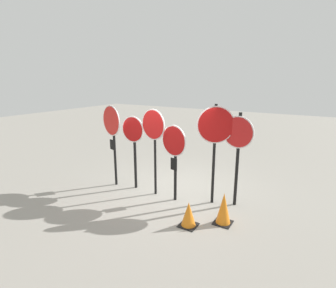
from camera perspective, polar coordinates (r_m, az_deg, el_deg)
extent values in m
plane|color=gray|center=(7.61, 0.80, -10.61)|extent=(40.00, 40.00, 0.00)
cylinder|color=black|center=(7.97, -11.54, -0.91)|extent=(0.07, 0.07, 2.31)
cylinder|color=white|center=(7.77, -12.23, 4.99)|extent=(0.85, 0.28, 0.89)
cylinder|color=red|center=(7.76, -12.34, 4.98)|extent=(0.80, 0.26, 0.83)
cube|color=black|center=(7.92, -11.96, -0.18)|extent=(0.26, 0.10, 0.30)
cylinder|color=black|center=(7.69, -7.18, -2.42)|extent=(0.08, 0.08, 2.02)
cylinder|color=white|center=(7.46, -7.67, 3.21)|extent=(0.75, 0.04, 0.75)
cylinder|color=#AD0F0F|center=(7.44, -7.76, 3.18)|extent=(0.69, 0.03, 0.69)
cylinder|color=black|center=(7.18, -2.81, -2.49)|extent=(0.07, 0.07, 2.27)
cylinder|color=white|center=(6.94, -3.23, 4.26)|extent=(0.81, 0.19, 0.82)
cylinder|color=red|center=(6.93, -3.33, 4.24)|extent=(0.75, 0.18, 0.76)
cylinder|color=black|center=(6.87, 1.63, -4.65)|extent=(0.08, 0.08, 1.95)
cylinder|color=white|center=(6.64, 1.30, 0.72)|extent=(0.79, 0.21, 0.81)
cylinder|color=#AD0F0F|center=(6.62, 1.19, 0.70)|extent=(0.73, 0.20, 0.75)
cube|color=black|center=(6.81, 1.27, -4.41)|extent=(0.21, 0.07, 0.32)
cylinder|color=black|center=(6.71, 9.97, -2.46)|extent=(0.07, 0.07, 2.58)
cylinder|color=white|center=(6.48, 10.34, 4.12)|extent=(0.82, 0.47, 0.92)
cylinder|color=#AD0F0F|center=(6.46, 10.36, 4.09)|extent=(0.76, 0.44, 0.86)
cylinder|color=black|center=(6.75, 14.86, -3.48)|extent=(0.08, 0.08, 2.39)
cylinder|color=white|center=(6.51, 15.03, 2.49)|extent=(0.79, 0.14, 0.79)
cylinder|color=red|center=(6.50, 14.96, 2.47)|extent=(0.73, 0.13, 0.73)
cube|color=black|center=(6.31, 11.84, -16.40)|extent=(0.39, 0.39, 0.02)
cone|color=orange|center=(6.13, 12.02, -13.46)|extent=(0.33, 0.33, 0.71)
cube|color=black|center=(6.11, 4.45, -17.20)|extent=(0.39, 0.39, 0.02)
cone|color=orange|center=(5.97, 4.50, -14.88)|extent=(0.32, 0.32, 0.54)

